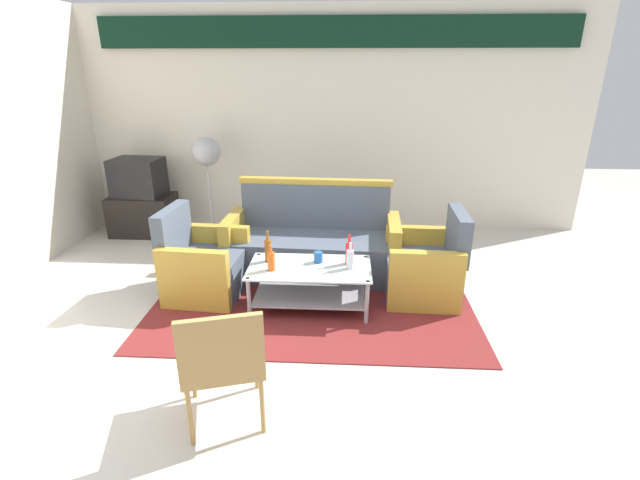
{
  "coord_description": "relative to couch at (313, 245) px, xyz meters",
  "views": [
    {
      "loc": [
        0.17,
        -3.0,
        2.11
      ],
      "look_at": [
        -0.05,
        0.76,
        0.65
      ],
      "focal_mm": 25.52,
      "sensor_mm": 36.0,
      "label": 1
    }
  ],
  "objects": [
    {
      "name": "pedestal_fan",
      "position": [
        -1.41,
        1.13,
        0.7
      ],
      "size": [
        0.36,
        0.36,
        1.27
      ],
      "color": "#2D2D33",
      "rests_on": "ground"
    },
    {
      "name": "bottle_brown",
      "position": [
        -0.36,
        -0.67,
        0.21
      ],
      "size": [
        0.06,
        0.06,
        0.3
      ],
      "color": "brown",
      "rests_on": "coffee_table"
    },
    {
      "name": "bottle_red",
      "position": [
        0.38,
        -0.68,
        0.2
      ],
      "size": [
        0.06,
        0.06,
        0.28
      ],
      "color": "red",
      "rests_on": "coffee_table"
    },
    {
      "name": "rug",
      "position": [
        0.04,
        -0.61,
        -0.31
      ],
      "size": [
        2.96,
        2.02,
        0.01
      ],
      "primitive_type": "cube",
      "color": "maroon",
      "rests_on": "ground"
    },
    {
      "name": "armchair_left",
      "position": [
        -1.02,
        -0.54,
        -0.03
      ],
      "size": [
        0.75,
        0.81,
        0.85
      ],
      "rotation": [
        0.0,
        0.0,
        -1.65
      ],
      "color": "#4C5666",
      "rests_on": "rug"
    },
    {
      "name": "coffee_table",
      "position": [
        0.03,
        -0.77,
        -0.04
      ],
      "size": [
        1.1,
        0.6,
        0.4
      ],
      "color": "silver",
      "rests_on": "rug"
    },
    {
      "name": "ground_plane",
      "position": [
        0.16,
        -1.47,
        -0.32
      ],
      "size": [
        14.0,
        14.0,
        0.0
      ],
      "primitive_type": "plane",
      "color": "beige"
    },
    {
      "name": "wall_back",
      "position": [
        0.16,
        1.58,
        1.16
      ],
      "size": [
        6.52,
        0.19,
        2.8
      ],
      "color": "silver",
      "rests_on": "ground"
    },
    {
      "name": "bottle_clear",
      "position": [
        0.39,
        -0.78,
        0.19
      ],
      "size": [
        0.07,
        0.07,
        0.25
      ],
      "color": "silver",
      "rests_on": "coffee_table"
    },
    {
      "name": "couch",
      "position": [
        0.0,
        0.0,
        0.0
      ],
      "size": [
        1.83,
        0.82,
        0.96
      ],
      "rotation": [
        0.0,
        0.0,
        3.1
      ],
      "color": "#4C5666",
      "rests_on": "rug"
    },
    {
      "name": "bottle_orange",
      "position": [
        -0.3,
        -0.85,
        0.18
      ],
      "size": [
        0.07,
        0.07,
        0.24
      ],
      "color": "#D85919",
      "rests_on": "coffee_table"
    },
    {
      "name": "tv_stand",
      "position": [
        -2.31,
        1.08,
        -0.06
      ],
      "size": [
        0.8,
        0.5,
        0.52
      ],
      "primitive_type": "cube",
      "color": "black",
      "rests_on": "ground"
    },
    {
      "name": "wicker_chair",
      "position": [
        -0.37,
        -2.26,
        0.18
      ],
      "size": [
        0.59,
        0.59,
        0.84
      ],
      "rotation": [
        0.0,
        0.0,
        0.28
      ],
      "color": "#AD844C",
      "rests_on": "ground"
    },
    {
      "name": "armchair_right",
      "position": [
        1.11,
        -0.47,
        -0.03
      ],
      "size": [
        0.72,
        0.78,
        0.85
      ],
      "rotation": [
        0.0,
        0.0,
        1.54
      ],
      "color": "#4C5666",
      "rests_on": "rug"
    },
    {
      "name": "television",
      "position": [
        -2.31,
        1.08,
        0.44
      ],
      "size": [
        0.63,
        0.49,
        0.48
      ],
      "rotation": [
        0.0,
        0.0,
        3.07
      ],
      "color": "black",
      "rests_on": "tv_stand"
    },
    {
      "name": "cup",
      "position": [
        0.1,
        -0.66,
        0.14
      ],
      "size": [
        0.08,
        0.08,
        0.1
      ],
      "primitive_type": "cylinder",
      "color": "#2659A5",
      "rests_on": "coffee_table"
    }
  ]
}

